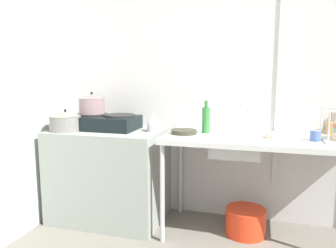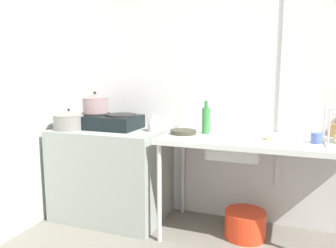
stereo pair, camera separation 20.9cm
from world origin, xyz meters
TOP-DOWN VIEW (x-y plane):
  - wall_back at (0.00, 1.80)m, footprint 4.71×0.10m
  - wall_metal_strip at (0.03, 1.74)m, footprint 0.05×0.01m
  - counter_concrete at (-1.41, 1.41)m, footprint 0.98×0.67m
  - counter_sink at (-0.07, 1.41)m, footprint 1.58×0.67m
  - stove at (-1.44, 1.41)m, footprint 0.56×0.37m
  - pot_on_left_burner at (-1.57, 1.41)m, footprint 0.23×0.23m
  - pot_beside_stove at (-1.74, 1.24)m, footprint 0.28×0.28m
  - percolator at (-0.99, 1.42)m, footprint 0.11×0.11m
  - sink_basin at (-0.30, 1.41)m, footprint 0.39×0.32m
  - faucet at (-0.26, 1.55)m, footprint 0.13×0.07m
  - frying_pan at (-0.71, 1.38)m, footprint 0.21×0.21m
  - cup_by_rack at (0.28, 1.37)m, footprint 0.08×0.08m
  - small_bowl_on_drainboard at (-0.00, 1.39)m, footprint 0.15×0.15m
  - bottle_by_sink at (-0.55, 1.47)m, footprint 0.07×0.07m
  - utensil_jar at (0.44, 1.69)m, footprint 0.07×0.07m
  - bucket_on_floor at (-0.19, 1.42)m, footprint 0.33×0.33m

SIDE VIEW (x-z plane):
  - bucket_on_floor at x=-0.19m, z-range 0.00..0.22m
  - counter_concrete at x=-1.41m, z-range 0.00..0.83m
  - sink_basin at x=-0.30m, z-range 0.66..0.83m
  - counter_sink at x=-0.07m, z-range 0.36..1.18m
  - frying_pan at x=-0.71m, z-range 0.83..0.86m
  - small_bowl_on_drainboard at x=0.00m, z-range 0.83..0.86m
  - cup_by_rack at x=0.28m, z-range 0.83..0.90m
  - utensil_jar at x=0.44m, z-range 0.78..0.98m
  - stove at x=-1.44m, z-range 0.82..0.96m
  - percolator at x=-0.99m, z-range 0.83..0.99m
  - pot_beside_stove at x=-1.74m, z-range 0.82..1.00m
  - bottle_by_sink at x=-0.55m, z-range 0.81..1.08m
  - faucet at x=-0.26m, z-range 0.87..1.13m
  - pot_on_left_burner at x=-1.57m, z-range 0.95..1.15m
  - wall_back at x=0.00m, z-range 0.00..2.44m
  - wall_metal_strip at x=0.03m, z-range 0.37..2.32m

